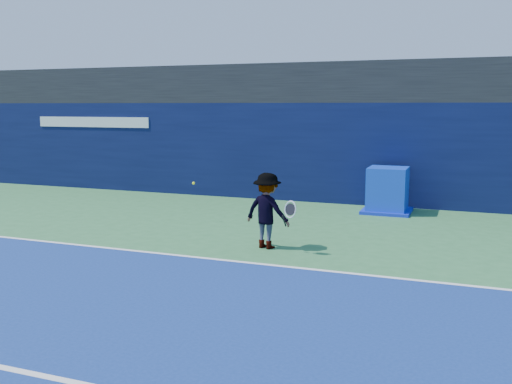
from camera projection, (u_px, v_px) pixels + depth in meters
ground at (75, 304)px, 8.47m from camera, size 80.00×80.00×0.00m
baseline at (173, 255)px, 11.24m from camera, size 24.00×0.10×0.01m
stadium_band at (299, 84)px, 18.55m from camera, size 36.00×3.00×1.20m
back_wall_assembly at (289, 151)px, 17.95m from camera, size 36.00×1.03×3.00m
equipment_cart at (387, 192)px, 15.68m from camera, size 1.30×1.30×1.25m
tennis_player at (267, 211)px, 11.72m from camera, size 1.29×0.80×1.57m
tennis_ball at (193, 183)px, 14.36m from camera, size 0.07×0.07×0.07m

